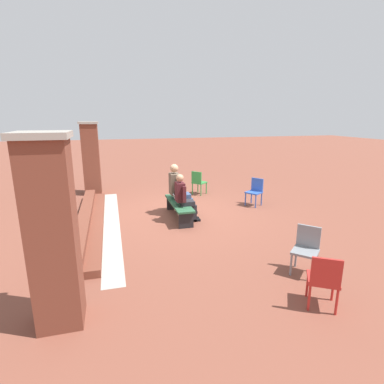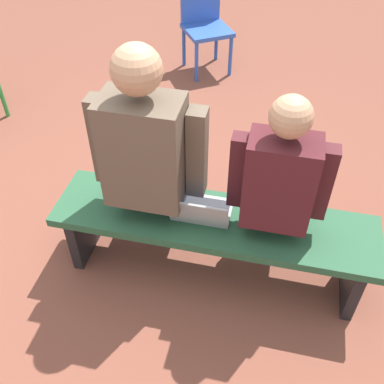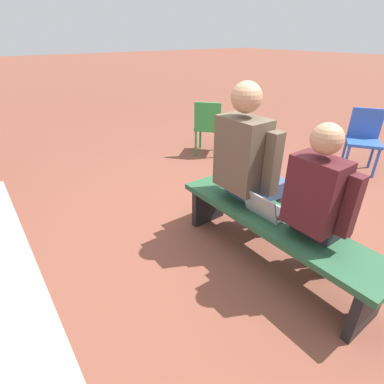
{
  "view_description": "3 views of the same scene",
  "coord_description": "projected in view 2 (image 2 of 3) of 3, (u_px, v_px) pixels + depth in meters",
  "views": [
    {
      "loc": [
        -8.02,
        1.74,
        2.71
      ],
      "look_at": [
        -0.93,
        -0.18,
        0.85
      ],
      "focal_mm": 28.0,
      "sensor_mm": 36.0,
      "label": 1
    },
    {
      "loc": [
        -0.66,
        1.74,
        2.24
      ],
      "look_at": [
        -0.3,
        0.16,
        0.73
      ],
      "focal_mm": 42.0,
      "sensor_mm": 36.0,
      "label": 2
    },
    {
      "loc": [
        -1.61,
        1.74,
        1.74
      ],
      "look_at": [
        0.17,
        0.43,
        0.56
      ],
      "focal_mm": 28.0,
      "sensor_mm": 36.0,
      "label": 3
    }
  ],
  "objects": [
    {
      "name": "plastic_chair_far_left",
      "position": [
        204.0,
        21.0,
        4.38
      ],
      "size": [
        0.58,
        0.58,
        0.84
      ],
      "color": "#2D56B7",
      "rests_on": "ground"
    },
    {
      "name": "bench",
      "position": [
        213.0,
        230.0,
        2.54
      ],
      "size": [
        1.8,
        0.44,
        0.45
      ],
      "color": "#285638",
      "rests_on": "ground"
    },
    {
      "name": "person_adult",
      "position": [
        152.0,
        158.0,
        2.38
      ],
      "size": [
        0.6,
        0.76,
        1.44
      ],
      "color": "#384C75",
      "rests_on": "ground"
    },
    {
      "name": "person_student",
      "position": [
        278.0,
        187.0,
        2.3
      ],
      "size": [
        0.5,
        0.63,
        1.28
      ],
      "color": "#232328",
      "rests_on": "ground"
    },
    {
      "name": "laptop",
      "position": [
        201.0,
        211.0,
        2.44
      ],
      "size": [
        0.32,
        0.29,
        0.21
      ],
      "color": "#9EA0A5",
      "rests_on": "bench"
    },
    {
      "name": "ground_plane",
      "position": [
        152.0,
        252.0,
        2.88
      ],
      "size": [
        60.0,
        60.0,
        0.0
      ],
      "primitive_type": "plane",
      "color": "brown"
    }
  ]
}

